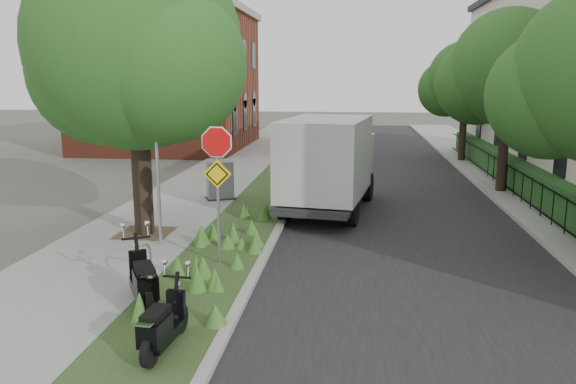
{
  "coord_description": "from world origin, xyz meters",
  "views": [
    {
      "loc": [
        1.57,
        -11.26,
        4.24
      ],
      "look_at": [
        -0.13,
        3.02,
        1.3
      ],
      "focal_mm": 35.0,
      "sensor_mm": 36.0,
      "label": 1
    }
  ],
  "objects_px": {
    "box_truck": "(329,160)",
    "utility_cabinet": "(220,181)",
    "scooter_far": "(161,331)",
    "sign_assembly": "(217,167)",
    "scooter_near": "(144,286)"
  },
  "relations": [
    {
      "from": "sign_assembly",
      "to": "scooter_near",
      "type": "distance_m",
      "value": 3.26
    },
    {
      "from": "scooter_near",
      "to": "utility_cabinet",
      "type": "distance_m",
      "value": 9.42
    },
    {
      "from": "box_truck",
      "to": "utility_cabinet",
      "type": "height_order",
      "value": "box_truck"
    },
    {
      "from": "box_truck",
      "to": "utility_cabinet",
      "type": "relative_size",
      "value": 4.59
    },
    {
      "from": "sign_assembly",
      "to": "box_truck",
      "type": "bearing_deg",
      "value": 69.32
    },
    {
      "from": "sign_assembly",
      "to": "scooter_near",
      "type": "bearing_deg",
      "value": -106.04
    },
    {
      "from": "sign_assembly",
      "to": "box_truck",
      "type": "height_order",
      "value": "sign_assembly"
    },
    {
      "from": "scooter_far",
      "to": "utility_cabinet",
      "type": "distance_m",
      "value": 11.15
    },
    {
      "from": "scooter_far",
      "to": "utility_cabinet",
      "type": "height_order",
      "value": "utility_cabinet"
    },
    {
      "from": "sign_assembly",
      "to": "scooter_far",
      "type": "distance_m",
      "value": 4.64
    },
    {
      "from": "scooter_far",
      "to": "box_truck",
      "type": "height_order",
      "value": "box_truck"
    },
    {
      "from": "sign_assembly",
      "to": "utility_cabinet",
      "type": "xyz_separation_m",
      "value": [
        -1.61,
        6.75,
        -1.58
      ]
    },
    {
      "from": "sign_assembly",
      "to": "box_truck",
      "type": "xyz_separation_m",
      "value": [
        2.18,
        5.77,
        -0.64
      ]
    },
    {
      "from": "scooter_near",
      "to": "scooter_far",
      "type": "height_order",
      "value": "scooter_near"
    },
    {
      "from": "scooter_far",
      "to": "utility_cabinet",
      "type": "xyz_separation_m",
      "value": [
        -1.74,
        11.01,
        0.25
      ]
    }
  ]
}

